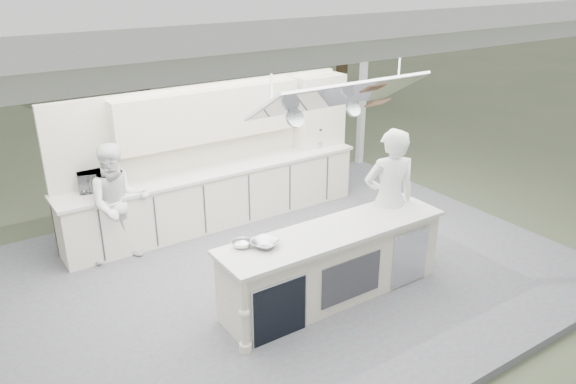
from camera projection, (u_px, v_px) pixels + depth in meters
ground at (282, 277)px, 7.94m from camera, size 90.00×90.00×0.00m
stage_deck at (282, 274)px, 7.91m from camera, size 8.00×6.00×0.12m
tent at (281, 2)px, 6.51m from camera, size 8.20×6.20×3.86m
demo_island at (333, 264)px, 7.10m from camera, size 3.10×0.79×0.95m
back_counter at (218, 195)px, 9.17m from camera, size 5.08×0.72×0.95m
back_wall_unit at (233, 130)px, 9.18m from camera, size 5.05×0.48×2.25m
head_chef at (389, 200)px, 7.63m from camera, size 0.86×0.71×2.03m
sous_chef at (119, 204)px, 7.86m from camera, size 0.93×0.76×1.75m
toaster_oven at (96, 180)px, 8.12m from camera, size 0.57×0.43×0.29m
bowl_large at (265, 244)px, 6.51m from camera, size 0.42×0.42×0.08m
bowl_small at (242, 244)px, 6.51m from camera, size 0.25×0.25×0.07m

